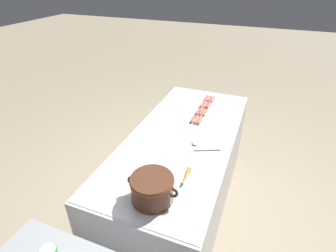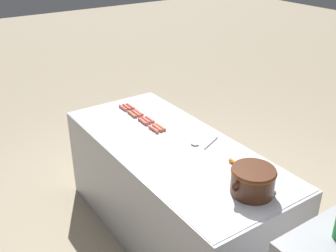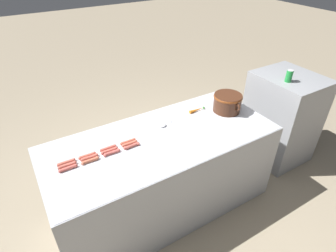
% 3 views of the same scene
% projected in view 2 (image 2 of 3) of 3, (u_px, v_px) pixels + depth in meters
% --- Properties ---
extents(ground_plane, '(20.00, 20.00, 0.00)m').
position_uv_depth(ground_plane, '(172.00, 231.00, 3.43)').
color(ground_plane, gray).
extents(griddle_counter, '(0.89, 2.05, 0.84)m').
position_uv_depth(griddle_counter, '(172.00, 190.00, 3.25)').
color(griddle_counter, '#ADAFB5').
rests_on(griddle_counter, ground_plane).
extents(hot_dog_0, '(0.03, 0.14, 0.03)m').
position_uv_depth(hot_dog_0, '(130.00, 106.00, 3.69)').
color(hot_dog_0, '#CD6251').
rests_on(hot_dog_0, griddle_counter).
extents(hot_dog_1, '(0.03, 0.14, 0.03)m').
position_uv_depth(hot_dog_1, '(139.00, 112.00, 3.56)').
color(hot_dog_1, '#CC5F4C').
rests_on(hot_dog_1, griddle_counter).
extents(hot_dog_2, '(0.03, 0.14, 0.03)m').
position_uv_depth(hot_dog_2, '(150.00, 119.00, 3.44)').
color(hot_dog_2, '#CC5C4E').
rests_on(hot_dog_2, griddle_counter).
extents(hot_dog_3, '(0.03, 0.14, 0.03)m').
position_uv_depth(hot_dog_3, '(161.00, 127.00, 3.30)').
color(hot_dog_3, '#CD644D').
rests_on(hot_dog_3, griddle_counter).
extents(hot_dog_4, '(0.03, 0.14, 0.03)m').
position_uv_depth(hot_dog_4, '(127.00, 107.00, 3.67)').
color(hot_dog_4, '#BF5D4E').
rests_on(hot_dog_4, griddle_counter).
extents(hot_dog_5, '(0.03, 0.14, 0.03)m').
position_uv_depth(hot_dog_5, '(136.00, 114.00, 3.54)').
color(hot_dog_5, '#C65B4C').
rests_on(hot_dog_5, griddle_counter).
extents(hot_dog_6, '(0.03, 0.14, 0.03)m').
position_uv_depth(hot_dog_6, '(146.00, 120.00, 3.42)').
color(hot_dog_6, '#CD5C4D').
rests_on(hot_dog_6, griddle_counter).
extents(hot_dog_7, '(0.03, 0.14, 0.03)m').
position_uv_depth(hot_dog_7, '(157.00, 128.00, 3.29)').
color(hot_dog_7, '#CD654D').
rests_on(hot_dog_7, griddle_counter).
extents(hot_dog_8, '(0.03, 0.14, 0.03)m').
position_uv_depth(hot_dog_8, '(123.00, 108.00, 3.65)').
color(hot_dog_8, '#CC5C50').
rests_on(hot_dog_8, griddle_counter).
extents(hot_dog_9, '(0.03, 0.14, 0.03)m').
position_uv_depth(hot_dog_9, '(132.00, 114.00, 3.53)').
color(hot_dog_9, '#C6674A').
rests_on(hot_dog_9, griddle_counter).
extents(hot_dog_10, '(0.03, 0.14, 0.03)m').
position_uv_depth(hot_dog_10, '(143.00, 122.00, 3.40)').
color(hot_dog_10, '#C55950').
rests_on(hot_dog_10, griddle_counter).
extents(hot_dog_11, '(0.03, 0.14, 0.03)m').
position_uv_depth(hot_dog_11, '(154.00, 129.00, 3.27)').
color(hot_dog_11, '#C25B4E').
rests_on(hot_dog_11, griddle_counter).
extents(bean_pot, '(0.35, 0.28, 0.17)m').
position_uv_depth(bean_pot, '(253.00, 179.00, 2.47)').
color(bean_pot, '#472616').
rests_on(bean_pot, griddle_counter).
extents(serving_spoon, '(0.26, 0.15, 0.02)m').
position_uv_depth(serving_spoon, '(200.00, 143.00, 3.06)').
color(serving_spoon, '#B7B7BC').
rests_on(serving_spoon, griddle_counter).
extents(carrot, '(0.04, 0.18, 0.03)m').
position_uv_depth(carrot, '(239.00, 165.00, 2.77)').
color(carrot, orange).
rests_on(carrot, griddle_counter).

